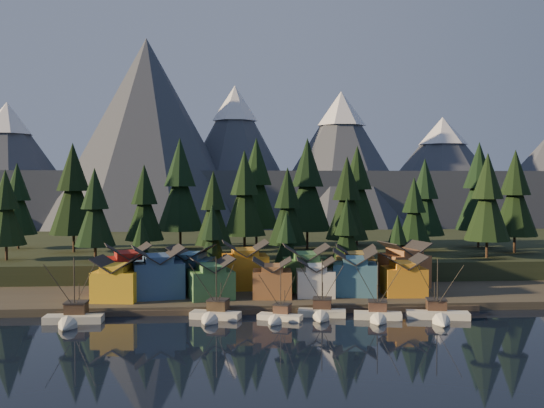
{
  "coord_description": "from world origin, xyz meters",
  "views": [
    {
      "loc": [
        -8.4,
        -98.21,
        24.71
      ],
      "look_at": [
        0.91,
        30.0,
        20.22
      ],
      "focal_mm": 40.0,
      "sensor_mm": 36.0,
      "label": 1
    }
  ],
  "objects": [
    {
      "name": "tree_hill_8",
      "position": [
        14.0,
        72.0,
        23.22
      ],
      "size": [
        13.52,
        13.52,
        31.49
      ],
      "color": "#332319",
      "rests_on": "hillside"
    },
    {
      "name": "house_back_4",
      "position": [
        19.92,
        34.58,
        6.35
      ],
      "size": [
        9.64,
        9.35,
        9.24
      ],
      "rotation": [
        0.0,
        0.0,
        -0.16
      ],
      "color": "olive",
      "rests_on": "shore_strip"
    },
    {
      "name": "tree_hill_6",
      "position": [
        -4.0,
        65.0,
        21.09
      ],
      "size": [
        11.85,
        11.85,
        27.6
      ],
      "color": "#332319",
      "rests_on": "hillside"
    },
    {
      "name": "boat_3",
      "position": [
        0.53,
        8.9,
        1.92
      ],
      "size": [
        8.56,
        9.02,
        9.91
      ],
      "rotation": [
        0.0,
        0.0,
        -0.38
      ],
      "color": "white",
      "rests_on": "ground"
    },
    {
      "name": "boat_5",
      "position": [
        18.51,
        8.45,
        2.31
      ],
      "size": [
        9.24,
        9.85,
        11.48
      ],
      "rotation": [
        0.0,
        0.0,
        -0.21
      ],
      "color": "white",
      "rests_on": "ground"
    },
    {
      "name": "tree_hill_3",
      "position": [
        -30.0,
        60.0,
        18.89
      ],
      "size": [
        10.12,
        10.12,
        23.58
      ],
      "color": "#332319",
      "rests_on": "hillside"
    },
    {
      "name": "tree_hill_13",
      "position": [
        56.0,
        48.0,
        20.36
      ],
      "size": [
        11.27,
        11.27,
        26.26
      ],
      "color": "#332319",
      "rests_on": "hillside"
    },
    {
      "name": "tree_hill_4",
      "position": [
        -22.0,
        75.0,
        23.28
      ],
      "size": [
        13.56,
        13.56,
        31.6
      ],
      "color": "#332319",
      "rests_on": "hillside"
    },
    {
      "name": "tree_shore_1",
      "position": [
        -12.0,
        40.0,
        11.57
      ],
      "size": [
        7.91,
        7.91,
        18.43
      ],
      "color": "#332319",
      "rests_on": "shore_strip"
    },
    {
      "name": "tree_hill_0",
      "position": [
        -62.0,
        52.0,
        18.04
      ],
      "size": [
        9.46,
        9.46,
        22.04
      ],
      "color": "#332319",
      "rests_on": "hillside"
    },
    {
      "name": "boat_4",
      "position": [
        8.71,
        11.28,
        2.35
      ],
      "size": [
        9.44,
        10.06,
        11.71
      ],
      "rotation": [
        0.0,
        0.0,
        -0.19
      ],
      "color": "beige",
      "rests_on": "ground"
    },
    {
      "name": "house_back_5",
      "position": [
        30.88,
        34.09,
        6.74
      ],
      "size": [
        10.79,
        10.87,
        9.98
      ],
      "rotation": [
        0.0,
        0.0,
        0.25
      ],
      "color": "#935C34",
      "rests_on": "shore_strip"
    },
    {
      "name": "tree_hill_17",
      "position": [
        68.0,
        58.0,
        21.11
      ],
      "size": [
        11.86,
        11.86,
        27.63
      ],
      "color": "#332319",
      "rests_on": "hillside"
    },
    {
      "name": "tree_hill_9",
      "position": [
        22.0,
        55.0,
        19.98
      ],
      "size": [
        10.98,
        10.98,
        25.58
      ],
      "color": "#332319",
      "rests_on": "hillside"
    },
    {
      "name": "boat_6",
      "position": [
        29.45,
        7.6,
        2.17
      ],
      "size": [
        11.84,
        12.52,
        12.05
      ],
      "rotation": [
        0.0,
        0.0,
        -0.2
      ],
      "color": "white",
      "rests_on": "ground"
    },
    {
      "name": "house_front_3",
      "position": [
        0.45,
        23.62,
        5.65
      ],
      "size": [
        8.21,
        7.87,
        7.9
      ],
      "rotation": [
        0.0,
        0.0,
        -0.06
      ],
      "color": "#9A6136",
      "rests_on": "shore_strip"
    },
    {
      "name": "tree_hill_15",
      "position": [
        0.0,
        82.0,
        23.6
      ],
      "size": [
        13.82,
        13.82,
        32.18
      ],
      "color": "#332319",
      "rests_on": "hillside"
    },
    {
      "name": "house_back_3",
      "position": [
        8.37,
        31.33,
        6.64
      ],
      "size": [
        9.86,
        8.82,
        9.79
      ],
      "rotation": [
        0.0,
        0.0,
        -0.03
      ],
      "color": "#3F743F",
      "rests_on": "shore_strip"
    },
    {
      "name": "tree_hill_14",
      "position": [
        64.0,
        72.0,
        22.72
      ],
      "size": [
        13.13,
        13.13,
        30.59
      ],
      "color": "#332319",
      "rests_on": "hillside"
    },
    {
      "name": "tree_hill_2",
      "position": [
        -40.0,
        48.0,
        18.21
      ],
      "size": [
        9.59,
        9.59,
        22.34
      ],
      "color": "#332319",
      "rests_on": "hillside"
    },
    {
      "name": "tree_hill_16",
      "position": [
        -68.0,
        78.0,
        19.39
      ],
      "size": [
        10.51,
        10.51,
        24.49
      ],
      "color": "#332319",
      "rests_on": "hillside"
    },
    {
      "name": "hillside",
      "position": [
        0.0,
        90.0,
        3.0
      ],
      "size": [
        420.0,
        100.0,
        6.0
      ],
      "primitive_type": "cube",
      "color": "black",
      "rests_on": "ground"
    },
    {
      "name": "dock",
      "position": [
        0.0,
        16.5,
        0.5
      ],
      "size": [
        80.0,
        4.0,
        1.0
      ],
      "primitive_type": "cube",
      "color": "#4E4438",
      "rests_on": "ground"
    },
    {
      "name": "house_front_1",
      "position": [
        -22.73,
        25.79,
        6.89
      ],
      "size": [
        11.77,
        11.47,
        10.27
      ],
      "rotation": [
        0.0,
        0.0,
        0.22
      ],
      "color": "#324E78",
      "rests_on": "shore_strip"
    },
    {
      "name": "tree_shore_4",
      "position": [
        31.0,
        40.0,
        10.15
      ],
      "size": [
        6.8,
        6.8,
        15.85
      ],
      "color": "#332319",
      "rests_on": "shore_strip"
    },
    {
      "name": "boat_2",
      "position": [
        -11.02,
        10.64,
        2.48
      ],
      "size": [
        9.79,
        10.45,
        12.25
      ],
      "rotation": [
        0.0,
        0.0,
        -0.28
      ],
      "color": "silver",
      "rests_on": "ground"
    },
    {
      "name": "house_front_4",
      "position": [
        9.42,
        24.57,
        5.58
      ],
      "size": [
        8.11,
        8.67,
        7.77
      ],
      "rotation": [
        0.0,
        0.0,
        -0.07
      ],
      "color": "white",
      "rests_on": "shore_strip"
    },
    {
      "name": "tree_hill_11",
      "position": [
        38.0,
        50.0,
        17.04
      ],
      "size": [
        8.67,
        8.67,
        20.2
      ],
      "color": "#332319",
      "rests_on": "hillside"
    },
    {
      "name": "tree_shore_2",
      "position": [
        5.0,
        40.0,
        10.73
      ],
      "size": [
        7.25,
        7.25,
        16.9
      ],
      "color": "#332319",
      "rests_on": "shore_strip"
    },
    {
      "name": "tree_shore_0",
      "position": [
        -28.0,
        40.0,
        9.97
      ],
      "size": [
        6.66,
        6.66,
        15.52
      ],
      "color": "#332319",
      "rests_on": "shore_strip"
    },
    {
      "name": "house_back_2",
      "position": [
        -4.72,
        34.49,
        6.96
      ],
      "size": [
        10.27,
        9.51,
        10.4
      ],
      "rotation": [
        0.0,
        0.0,
        0.05
      ],
      "color": "orange",
      "rests_on": "shore_strip"
    },
    {
      "name": "shore_strip",
      "position": [
        0.0,
        40.0,
        0.75
      ],
      "size": [
        400.0,
        50.0,
        1.5
      ],
      "primitive_type": "cube",
      "color": "#363127",
      "rests_on": "ground"
    },
    {
      "name": "house_back_0",
      "position": [
        -29.94,
        33.1,
        6.78
      ],
      "size": [
        11.19,
        10.93,
        10.06
      ],
      "rotation": [
        0.0,
        0.0,
        0.26
      ],
      "color": "maroon",
      "rests_on": "shore_strip"
    },
    {
      "name": "house_front_2",
      "position": [
        -11.95,
        23.49,
        5.85
      ],
      "size": [
        10.19,
        10.24,
        8.28
      ],
      "rotation": [
        0.0,
        0.0,
        0.23
      ],
      "color": "#407741",
      "rests_on": "shore_strip"
    },
    {
      "name": "tree_hill_5",
      "position": [
        -12.0,
        50.0,
        17.87
      ],
      "size": [
        9.33,
        9.33,
        21.72
      ],
      "color": "#332319",
      "rests_on": "hillside"
    },
    {
      "name": "tree_hill_7",
      "position": [
        6.0,
        48.0,
        18.33
      ],
      "size": [
        9.68,
        9.68,
        22.55
      ],
      "color": "#332319",
      "rests_on": "hillside"
    },
    {
      "name": "house_front_0",
      "position": [
        -30.27,
        22.44,
        6.02
      ],
      "size": [
        9.62,
        9.22,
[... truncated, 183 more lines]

